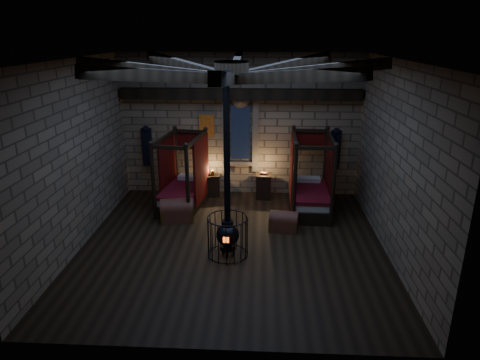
{
  "coord_description": "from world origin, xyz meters",
  "views": [
    {
      "loc": [
        0.65,
        -8.95,
        4.75
      ],
      "look_at": [
        0.14,
        0.6,
        1.41
      ],
      "focal_mm": 32.0,
      "sensor_mm": 36.0,
      "label": 1
    }
  ],
  "objects_px": {
    "bed_right": "(310,192)",
    "trunk_right": "(284,222)",
    "bed_left": "(183,189)",
    "trunk_left": "(177,211)",
    "stove": "(228,231)"
  },
  "relations": [
    {
      "from": "trunk_left",
      "to": "stove",
      "type": "height_order",
      "value": "stove"
    },
    {
      "from": "stove",
      "to": "trunk_right",
      "type": "bearing_deg",
      "value": 50.27
    },
    {
      "from": "bed_right",
      "to": "stove",
      "type": "height_order",
      "value": "stove"
    },
    {
      "from": "trunk_left",
      "to": "stove",
      "type": "relative_size",
      "value": 0.23
    },
    {
      "from": "bed_left",
      "to": "trunk_left",
      "type": "distance_m",
      "value": 1.02
    },
    {
      "from": "bed_right",
      "to": "trunk_right",
      "type": "height_order",
      "value": "bed_right"
    },
    {
      "from": "bed_left",
      "to": "trunk_left",
      "type": "relative_size",
      "value": 2.23
    },
    {
      "from": "bed_left",
      "to": "trunk_right",
      "type": "bearing_deg",
      "value": -19.32
    },
    {
      "from": "bed_right",
      "to": "stove",
      "type": "bearing_deg",
      "value": -125.96
    },
    {
      "from": "trunk_left",
      "to": "trunk_right",
      "type": "xyz_separation_m",
      "value": [
        2.78,
        -0.43,
        -0.05
      ]
    },
    {
      "from": "trunk_right",
      "to": "stove",
      "type": "distance_m",
      "value": 1.91
    },
    {
      "from": "trunk_right",
      "to": "bed_left",
      "type": "bearing_deg",
      "value": 162.38
    },
    {
      "from": "bed_left",
      "to": "trunk_left",
      "type": "xyz_separation_m",
      "value": [
        0.0,
        -0.99,
        -0.23
      ]
    },
    {
      "from": "bed_right",
      "to": "stove",
      "type": "relative_size",
      "value": 0.52
    },
    {
      "from": "bed_right",
      "to": "trunk_left",
      "type": "height_order",
      "value": "bed_right"
    }
  ]
}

